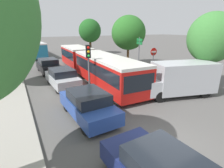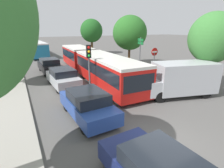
# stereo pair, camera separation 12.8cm
# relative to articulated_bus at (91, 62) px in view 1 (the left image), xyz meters

# --- Properties ---
(ground_plane) EXTENTS (200.00, 200.00, 0.00)m
(ground_plane) POSITION_rel_articulated_bus_xyz_m (-1.58, -11.41, -1.38)
(ground_plane) COLOR #565451
(kerb_strip_left) EXTENTS (3.20, 38.41, 0.14)m
(kerb_strip_left) POSITION_rel_articulated_bus_xyz_m (-7.62, 2.80, -1.31)
(kerb_strip_left) COLOR #9E998E
(kerb_strip_left) RESTS_ON ground
(articulated_bus) EXTENTS (3.08, 16.14, 2.38)m
(articulated_bus) POSITION_rel_articulated_bus_xyz_m (0.00, 0.00, 0.00)
(articulated_bus) COLOR red
(articulated_bus) RESTS_ON ground
(city_bus_rear) EXTENTS (2.84, 11.15, 2.38)m
(city_bus_rear) POSITION_rel_articulated_bus_xyz_m (-3.44, 17.00, 0.00)
(city_bus_rear) COLOR teal
(city_bus_rear) RESTS_ON ground
(queued_car_blue) EXTENTS (1.92, 4.25, 1.46)m
(queued_car_blue) POSITION_rel_articulated_bus_xyz_m (-3.44, -7.72, -0.64)
(queued_car_blue) COLOR #284799
(queued_car_blue) RESTS_ON ground
(queued_car_silver) EXTENTS (1.94, 4.29, 1.47)m
(queued_car_silver) POSITION_rel_articulated_bus_xyz_m (-3.32, -1.91, -0.63)
(queued_car_silver) COLOR #B7BABF
(queued_car_silver) RESTS_ON ground
(queued_car_black) EXTENTS (1.96, 4.32, 1.48)m
(queued_car_black) POSITION_rel_articulated_bus_xyz_m (-3.42, 3.47, -0.63)
(queued_car_black) COLOR black
(queued_car_black) RESTS_ON ground
(white_van) EXTENTS (5.35, 3.27, 2.31)m
(white_van) POSITION_rel_articulated_bus_xyz_m (3.30, -7.80, -0.13)
(white_van) COLOR #B7BABF
(white_van) RESTS_ON ground
(traffic_light) EXTENTS (0.37, 0.39, 3.40)m
(traffic_light) POSITION_rel_articulated_bus_xyz_m (-1.87, -4.08, 1.12)
(traffic_light) COLOR #56595E
(traffic_light) RESTS_ON ground
(no_entry_sign) EXTENTS (0.70, 0.08, 2.82)m
(no_entry_sign) POSITION_rel_articulated_bus_xyz_m (4.62, -3.53, 0.50)
(no_entry_sign) COLOR #56595E
(no_entry_sign) RESTS_ON ground
(direction_sign_post) EXTENTS (0.40, 1.37, 3.60)m
(direction_sign_post) POSITION_rel_articulated_bus_xyz_m (5.62, -0.12, 1.18)
(direction_sign_post) COLOR #56595E
(direction_sign_post) RESTS_ON ground
(tree_right_near) EXTENTS (3.43, 3.43, 5.64)m
(tree_right_near) POSITION_rel_articulated_bus_xyz_m (6.39, -7.61, 2.35)
(tree_right_near) COLOR #51381E
(tree_right_near) RESTS_ON ground
(tree_right_mid) EXTENTS (4.16, 4.16, 6.03)m
(tree_right_mid) POSITION_rel_articulated_bus_xyz_m (6.33, 2.94, 2.47)
(tree_right_mid) COLOR #51381E
(tree_right_mid) RESTS_ON ground
(tree_right_far) EXTENTS (3.90, 3.90, 6.09)m
(tree_right_far) POSITION_rel_articulated_bus_xyz_m (5.88, 14.43, 2.59)
(tree_right_far) COLOR #51381E
(tree_right_far) RESTS_ON ground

